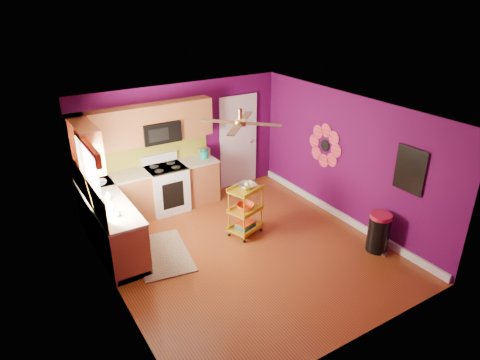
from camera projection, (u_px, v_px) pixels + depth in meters
ground at (246, 250)px, 7.52m from camera, size 5.00×5.00×0.00m
room_envelope at (248, 164)px, 6.86m from camera, size 4.54×5.04×2.52m
lower_cabinets at (135, 206)px, 8.10m from camera, size 2.81×2.31×0.94m
electric_range at (167, 188)px, 8.74m from camera, size 0.76×0.66×1.13m
upper_cabinetry at (127, 132)px, 7.86m from camera, size 2.80×2.30×1.26m
left_window at (88, 165)px, 6.55m from camera, size 0.08×1.35×1.08m
panel_door at (238, 142)px, 9.65m from camera, size 0.95×0.11×2.15m
right_wall_art at (360, 156)px, 7.73m from camera, size 0.04×2.74×1.04m
ceiling_fan at (240, 122)px, 6.73m from camera, size 1.01×1.01×0.26m
shag_rug at (163, 254)px, 7.40m from camera, size 1.07×1.52×0.02m
rolling_cart at (246, 208)px, 7.82m from camera, size 0.68×0.58×1.05m
trash_can at (379, 232)px, 7.40m from camera, size 0.49×0.49×0.71m
teal_kettle at (204, 154)px, 8.96m from camera, size 0.18×0.18×0.21m
toaster at (204, 152)px, 9.06m from camera, size 0.22×0.15×0.18m
soap_bottle_a at (109, 205)px, 6.85m from camera, size 0.09×0.09×0.20m
soap_bottle_b at (108, 195)px, 7.22m from camera, size 0.12×0.12×0.16m
counter_dish at (99, 183)px, 7.78m from camera, size 0.28×0.28×0.07m
counter_cup at (116, 213)px, 6.70m from camera, size 0.13×0.13×0.10m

